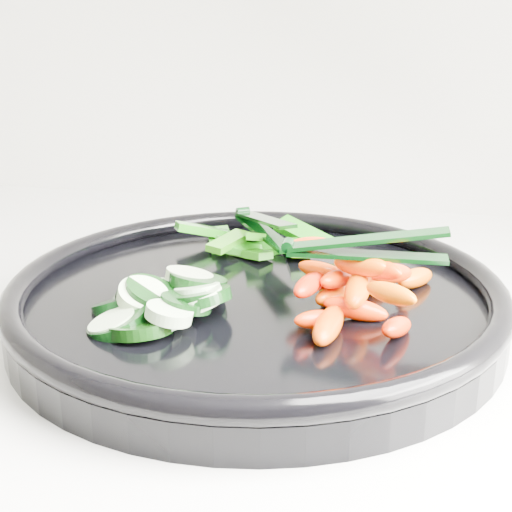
# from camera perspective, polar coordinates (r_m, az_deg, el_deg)

# --- Properties ---
(veggie_tray) EXTENTS (0.46, 0.46, 0.04)m
(veggie_tray) POSITION_cam_1_polar(r_m,az_deg,el_deg) (0.54, -0.00, -3.45)
(veggie_tray) COLOR black
(veggie_tray) RESTS_ON counter
(cucumber_pile) EXTENTS (0.12, 0.12, 0.04)m
(cucumber_pile) POSITION_cam_1_polar(r_m,az_deg,el_deg) (0.51, -7.66, -3.57)
(cucumber_pile) COLOR black
(cucumber_pile) RESTS_ON veggie_tray
(carrot_pile) EXTENTS (0.12, 0.15, 0.05)m
(carrot_pile) POSITION_cam_1_polar(r_m,az_deg,el_deg) (0.51, 7.82, -2.49)
(carrot_pile) COLOR #EA3C00
(carrot_pile) RESTS_ON veggie_tray
(pepper_pile) EXTENTS (0.15, 0.09, 0.03)m
(pepper_pile) POSITION_cam_1_polar(r_m,az_deg,el_deg) (0.63, -0.14, 1.13)
(pepper_pile) COLOR #176C0A
(pepper_pile) RESTS_ON veggie_tray
(tong_carrot) EXTENTS (0.11, 0.02, 0.02)m
(tong_carrot) POSITION_cam_1_polar(r_m,az_deg,el_deg) (0.50, 8.44, 0.69)
(tong_carrot) COLOR black
(tong_carrot) RESTS_ON carrot_pile
(tong_pepper) EXTENTS (0.08, 0.10, 0.02)m
(tong_pepper) POSITION_cam_1_polar(r_m,az_deg,el_deg) (0.63, 0.51, 2.51)
(tong_pepper) COLOR black
(tong_pepper) RESTS_ON pepper_pile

